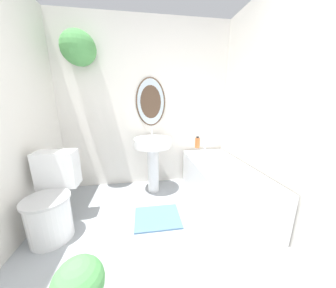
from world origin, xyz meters
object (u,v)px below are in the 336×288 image
at_px(bathtub, 221,185).
at_px(shampoo_bottle, 197,143).
at_px(pedestal_sink, 153,152).
at_px(toilet, 52,201).

distance_m(bathtub, shampoo_bottle, 0.73).
height_order(pedestal_sink, bathtub, pedestal_sink).
xyz_separation_m(toilet, shampoo_bottle, (1.70, 0.77, 0.33)).
relative_size(pedestal_sink, shampoo_bottle, 5.15).
xyz_separation_m(toilet, pedestal_sink, (1.02, 0.66, 0.25)).
xyz_separation_m(bathtub, shampoo_bottle, (-0.14, 0.59, 0.40)).
bearing_deg(bathtub, toilet, -174.37).
distance_m(pedestal_sink, bathtub, 1.00).
bearing_deg(pedestal_sink, shampoo_bottle, 9.03).
relative_size(pedestal_sink, bathtub, 0.62).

